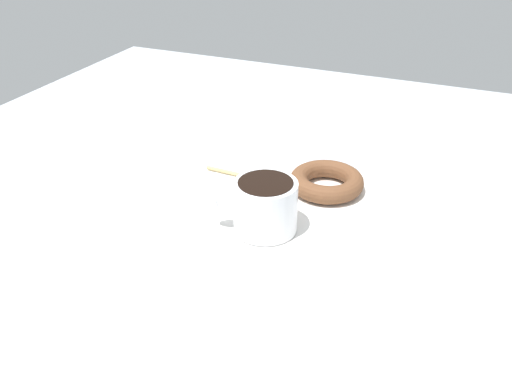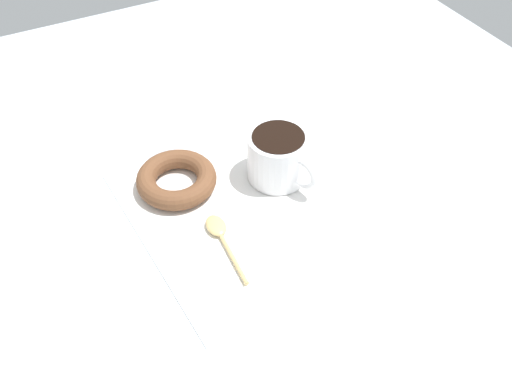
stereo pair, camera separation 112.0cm
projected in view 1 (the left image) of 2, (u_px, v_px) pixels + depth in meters
ground_plane at (255, 205)px, 80.50cm from camera, size 120.00×120.00×2.00cm
napkin at (256, 206)px, 78.10cm from camera, size 32.29×32.29×0.30cm
coffee_cup at (264, 205)px, 71.17cm from camera, size 10.59×8.08×6.74cm
donut at (327, 181)px, 81.11cm from camera, size 10.62×10.62×2.62cm
spoon at (255, 178)px, 83.97cm from camera, size 11.35×2.59×0.90cm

